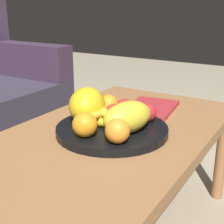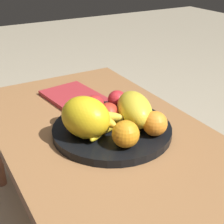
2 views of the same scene
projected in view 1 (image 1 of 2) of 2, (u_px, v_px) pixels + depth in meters
The scene contains 12 objects.
coffee_table at pixel (105, 147), 1.10m from camera, with size 1.17×0.63×0.45m.
fruit_bowl at pixel (112, 130), 1.08m from camera, with size 0.37×0.37×0.03m, color black.
melon_large_front at pixel (87, 105), 1.10m from camera, with size 0.16×0.12×0.12m, color yellow.
melon_smaller_beside at pixel (127, 118), 1.01m from camera, with size 0.18×0.10×0.10m, color yellow.
orange_front at pixel (85, 125), 0.98m from camera, with size 0.08×0.08×0.08m, color orange.
orange_left at pixel (109, 105), 1.19m from camera, with size 0.07×0.07×0.07m, color orange.
orange_right at pixel (117, 131), 0.94m from camera, with size 0.07×0.07×0.07m, color orange.
apple_front at pixel (115, 114), 1.09m from camera, with size 0.07×0.07×0.07m, color red.
apple_left at pixel (125, 108), 1.16m from camera, with size 0.07×0.07×0.07m, color red.
apple_right at pixel (147, 113), 1.11m from camera, with size 0.07×0.07×0.07m, color red.
banana_bunch at pixel (98, 117), 1.08m from camera, with size 0.16×0.16×0.06m.
magazine at pixel (151, 108), 1.33m from camera, with size 0.25×0.18×0.02m, color #AF2D33.
Camera 1 is at (-0.84, -0.54, 0.87)m, focal length 51.90 mm.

